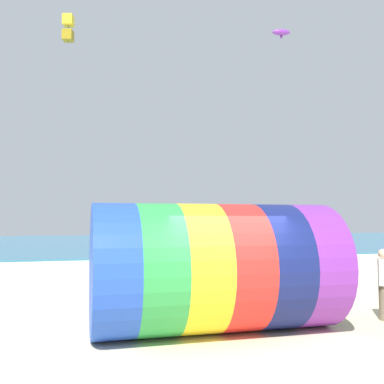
{
  "coord_description": "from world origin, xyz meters",
  "views": [
    {
      "loc": [
        -2.86,
        -8.02,
        2.42
      ],
      "look_at": [
        -0.08,
        3.0,
        3.16
      ],
      "focal_mm": 40.0,
      "sensor_mm": 36.0,
      "label": 1
    }
  ],
  "objects_px": {
    "giant_inflatable_tube": "(215,267)",
    "kite_yellow_box": "(68,28)",
    "bystander_near_water": "(232,261)",
    "kite_handler": "(384,284)",
    "kite_purple_parafoil": "(281,32)"
  },
  "relations": [
    {
      "from": "bystander_near_water",
      "to": "giant_inflatable_tube",
      "type": "bearing_deg",
      "value": -112.16
    },
    {
      "from": "bystander_near_water",
      "to": "kite_yellow_box",
      "type": "bearing_deg",
      "value": 130.73
    },
    {
      "from": "kite_yellow_box",
      "to": "kite_purple_parafoil",
      "type": "bearing_deg",
      "value": -8.44
    },
    {
      "from": "kite_purple_parafoil",
      "to": "kite_handler",
      "type": "bearing_deg",
      "value": -106.64
    },
    {
      "from": "kite_handler",
      "to": "bystander_near_water",
      "type": "xyz_separation_m",
      "value": [
        -1.3,
        7.28,
        -0.09
      ]
    },
    {
      "from": "kite_handler",
      "to": "kite_yellow_box",
      "type": "height_order",
      "value": "kite_yellow_box"
    },
    {
      "from": "kite_purple_parafoil",
      "to": "kite_yellow_box",
      "type": "bearing_deg",
      "value": 171.56
    },
    {
      "from": "kite_yellow_box",
      "to": "bystander_near_water",
      "type": "height_order",
      "value": "kite_yellow_box"
    },
    {
      "from": "giant_inflatable_tube",
      "to": "bystander_near_water",
      "type": "relative_size",
      "value": 3.43
    },
    {
      "from": "kite_handler",
      "to": "bystander_near_water",
      "type": "distance_m",
      "value": 7.39
    },
    {
      "from": "giant_inflatable_tube",
      "to": "kite_yellow_box",
      "type": "height_order",
      "value": "kite_yellow_box"
    },
    {
      "from": "giant_inflatable_tube",
      "to": "kite_yellow_box",
      "type": "relative_size",
      "value": 3.44
    },
    {
      "from": "giant_inflatable_tube",
      "to": "kite_handler",
      "type": "xyz_separation_m",
      "value": [
        4.26,
        -0.0,
        -0.51
      ]
    },
    {
      "from": "kite_handler",
      "to": "kite_purple_parafoil",
      "type": "xyz_separation_m",
      "value": [
        4.0,
        13.38,
        12.54
      ]
    },
    {
      "from": "kite_handler",
      "to": "kite_yellow_box",
      "type": "xyz_separation_m",
      "value": [
        -8.1,
        15.18,
        12.24
      ]
    }
  ]
}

